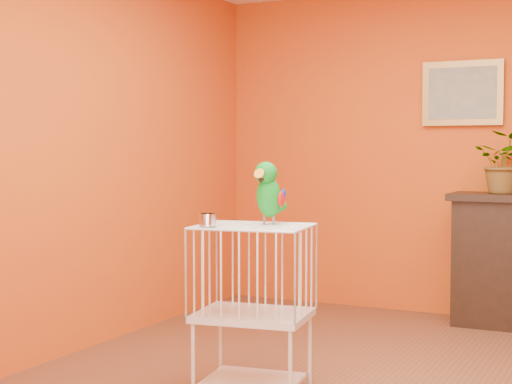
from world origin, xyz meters
The scene contains 6 objects.
room_shell centered at (0.00, 0.00, 1.58)m, with size 4.50×4.50×4.50m.
potted_plant centered at (0.36, 2.04, 1.17)m, with size 0.41×0.46×0.36m, color #26722D.
framed_picture centered at (0.00, 2.22, 1.75)m, with size 0.62×0.04×0.50m.
birdcage centered at (-0.58, -0.26, 0.47)m, with size 0.64×0.53×0.90m.
feed_cup centered at (-0.77, -0.42, 0.94)m, with size 0.09×0.09×0.07m, color silver.
parrot centered at (-0.52, -0.19, 1.08)m, with size 0.16×0.30×0.34m.
Camera 1 is at (1.27, -3.97, 1.30)m, focal length 55.00 mm.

